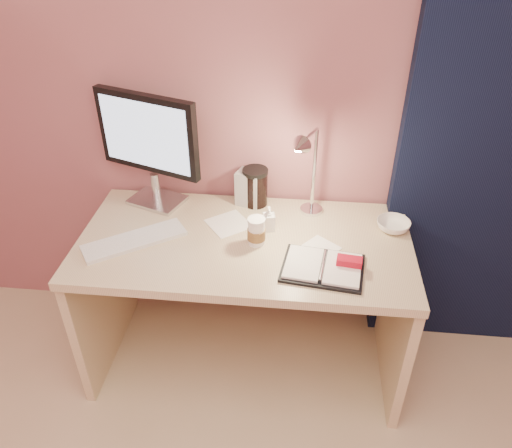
# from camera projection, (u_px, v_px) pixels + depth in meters

# --- Properties ---
(room) EXTENTS (3.50, 3.50, 3.50)m
(room) POSITION_uv_depth(u_px,v_px,m) (483.00, 130.00, 2.04)
(room) COLOR #C6B28E
(room) RESTS_ON ground
(desk) EXTENTS (1.40, 0.70, 0.73)m
(desk) POSITION_uv_depth(u_px,v_px,m) (247.00, 270.00, 2.28)
(desk) COLOR beige
(desk) RESTS_ON ground
(monitor) EXTENTS (0.48, 0.25, 0.53)m
(monitor) POSITION_uv_depth(u_px,v_px,m) (150.00, 140.00, 2.17)
(monitor) COLOR silver
(monitor) RESTS_ON desk
(keyboard) EXTENTS (0.42, 0.35, 0.02)m
(keyboard) POSITION_uv_depth(u_px,v_px,m) (135.00, 240.00, 2.08)
(keyboard) COLOR white
(keyboard) RESTS_ON desk
(planner) EXTENTS (0.34, 0.27, 0.05)m
(planner) POSITION_uv_depth(u_px,v_px,m) (325.00, 267.00, 1.93)
(planner) COLOR black
(planner) RESTS_ON desk
(paper_a) EXTENTS (0.23, 0.23, 0.00)m
(paper_a) POSITION_uv_depth(u_px,v_px,m) (229.00, 224.00, 2.19)
(paper_a) COLOR white
(paper_a) RESTS_ON desk
(paper_c) EXTENTS (0.19, 0.19, 0.00)m
(paper_c) POSITION_uv_depth(u_px,v_px,m) (320.00, 248.00, 2.05)
(paper_c) COLOR white
(paper_c) RESTS_ON desk
(coffee_cup) EXTENTS (0.08, 0.08, 0.12)m
(coffee_cup) POSITION_uv_depth(u_px,v_px,m) (256.00, 232.00, 2.05)
(coffee_cup) COLOR white
(coffee_cup) RESTS_ON desk
(bowl) EXTENTS (0.15, 0.15, 0.04)m
(bowl) POSITION_uv_depth(u_px,v_px,m) (393.00, 225.00, 2.14)
(bowl) COLOR white
(bowl) RESTS_ON desk
(lotion_bottle) EXTENTS (0.06, 0.06, 0.11)m
(lotion_bottle) POSITION_uv_depth(u_px,v_px,m) (269.00, 218.00, 2.13)
(lotion_bottle) COLOR white
(lotion_bottle) RESTS_ON desk
(dark_jar) EXTENTS (0.11, 0.11, 0.16)m
(dark_jar) POSITION_uv_depth(u_px,v_px,m) (255.00, 189.00, 2.29)
(dark_jar) COLOR black
(dark_jar) RESTS_ON desk
(product_box) EXTENTS (0.13, 0.12, 0.16)m
(product_box) POSITION_uv_depth(u_px,v_px,m) (249.00, 188.00, 2.29)
(product_box) COLOR beige
(product_box) RESTS_ON desk
(desk_lamp) EXTENTS (0.17, 0.26, 0.43)m
(desk_lamp) POSITION_uv_depth(u_px,v_px,m) (326.00, 170.00, 2.04)
(desk_lamp) COLOR silver
(desk_lamp) RESTS_ON desk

